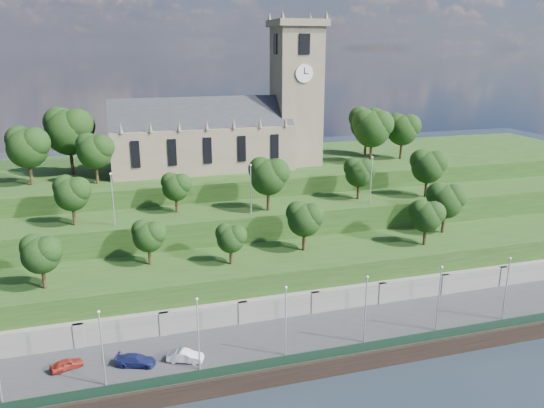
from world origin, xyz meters
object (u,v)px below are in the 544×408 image
object	(u,v)px
church	(227,127)
car_middle	(185,356)
car_left	(67,364)
car_right	(136,360)

from	to	relation	value
church	car_middle	distance (m)	48.06
church	car_middle	bearing A→B (deg)	-108.78
church	car_left	size ratio (longest dim) A/B	11.00
car_left	car_middle	size ratio (longest dim) A/B	0.85
car_left	car_right	xyz separation A→B (m)	(7.43, -1.47, 0.05)
car_middle	car_right	distance (m)	5.48
church	car_middle	world-z (taller)	church
car_right	church	bearing A→B (deg)	-5.34
church	car_right	xyz separation A→B (m)	(-19.52, -40.65, -19.88)
church	car_middle	size ratio (longest dim) A/B	9.41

